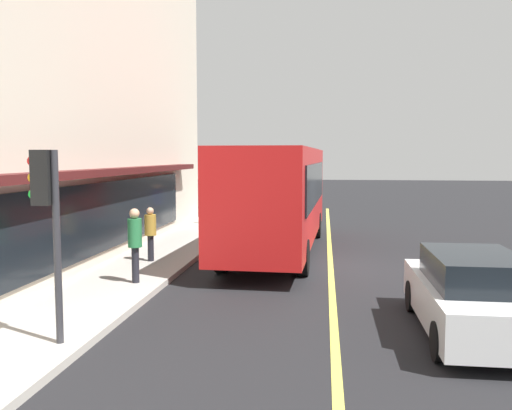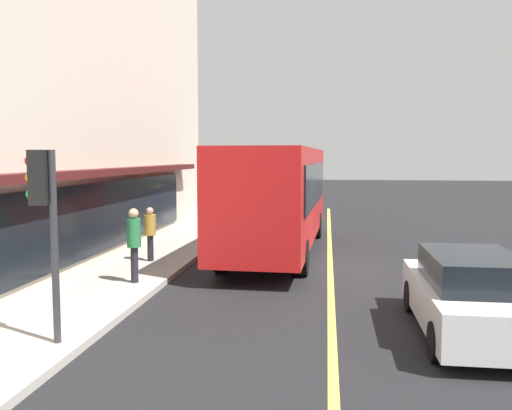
% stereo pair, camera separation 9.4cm
% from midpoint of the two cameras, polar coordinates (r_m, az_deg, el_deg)
% --- Properties ---
extents(ground, '(120.00, 120.00, 0.00)m').
position_cam_midpoint_polar(ground, '(16.16, 7.68, -6.50)').
color(ground, black).
extents(sidewalk, '(80.00, 2.49, 0.15)m').
position_cam_midpoint_polar(sidewalk, '(16.95, -10.86, -5.73)').
color(sidewalk, '#B2ADA3').
rests_on(sidewalk, ground).
extents(lane_centre_stripe, '(36.00, 0.16, 0.01)m').
position_cam_midpoint_polar(lane_centre_stripe, '(16.15, 7.68, -6.48)').
color(lane_centre_stripe, '#D8D14C').
rests_on(lane_centre_stripe, ground).
extents(bus, '(11.22, 2.95, 3.50)m').
position_cam_midpoint_polar(bus, '(18.30, 2.20, 1.19)').
color(bus, red).
rests_on(bus, ground).
extents(traffic_light, '(0.30, 0.52, 3.20)m').
position_cam_midpoint_polar(traffic_light, '(9.49, -21.41, 0.48)').
color(traffic_light, '#2D2D33').
rests_on(traffic_light, sidewalk).
extents(car_white, '(4.31, 1.88, 1.52)m').
position_cam_midpoint_polar(car_white, '(10.67, 21.51, -8.80)').
color(car_white, white).
rests_on(car_white, ground).
extents(pedestrian_waiting, '(0.34, 0.34, 1.60)m').
position_cam_midpoint_polar(pedestrian_waiting, '(16.32, -11.19, -2.50)').
color(pedestrian_waiting, black).
rests_on(pedestrian_waiting, sidewalk).
extents(pedestrian_mid_block, '(0.34, 0.34, 1.83)m').
position_cam_midpoint_polar(pedestrian_mid_block, '(13.59, -12.80, -3.39)').
color(pedestrian_mid_block, black).
rests_on(pedestrian_mid_block, sidewalk).
extents(pedestrian_by_curb, '(0.34, 0.34, 1.81)m').
position_cam_midpoint_polar(pedestrian_by_curb, '(24.86, -4.54, 0.51)').
color(pedestrian_by_curb, black).
rests_on(pedestrian_by_curb, sidewalk).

